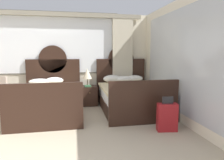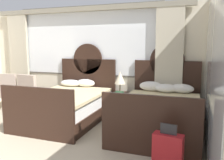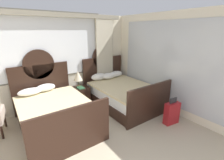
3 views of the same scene
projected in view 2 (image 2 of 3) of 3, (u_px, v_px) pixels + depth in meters
The scene contains 10 objects.
wall_back_window at pixel (87, 55), 6.16m from camera, with size 5.89×0.22×2.72m.
wall_right_mirror at pixel (216, 72), 3.01m from camera, with size 0.08×4.73×2.70m.
bed_near_window at pixel (69, 104), 5.27m from camera, with size 1.53×2.23×1.74m.
bed_near_mirror at pixel (160, 112), 4.60m from camera, with size 1.53×2.23×1.74m.
nightstand_between_beds at pixel (121, 104), 5.63m from camera, with size 0.45×0.47×0.57m.
table_lamp_on_nightstand at pixel (120, 78), 5.58m from camera, with size 0.27×0.27×0.51m.
book_on_nightstand at pixel (119, 93), 5.51m from camera, with size 0.18×0.26×0.03m.
armchair_by_window_left at pixel (32, 92), 6.02m from camera, with size 0.68×0.68×0.97m.
armchair_by_window_centre at pixel (10, 90), 6.26m from camera, with size 0.67×0.67×0.97m.
suitcase_on_floor at pixel (168, 154), 3.04m from camera, with size 0.41×0.22×0.69m.
Camera 2 is at (2.70, -1.49, 1.68)m, focal length 37.15 mm.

